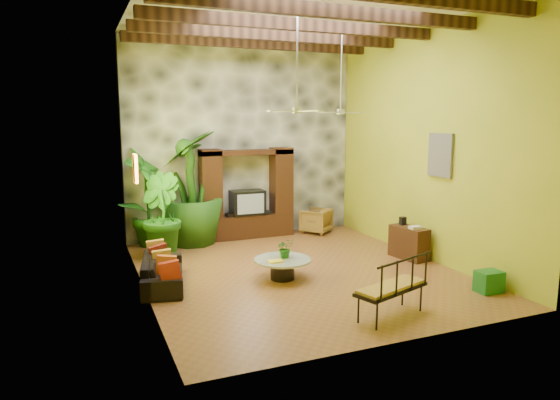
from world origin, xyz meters
name	(u,v)px	position (x,y,z in m)	size (l,w,h in m)	color
ground	(297,271)	(0.00, 0.00, 0.00)	(7.00, 7.00, 0.00)	brown
ceiling	(298,12)	(0.00, 0.00, 5.00)	(6.00, 7.00, 0.02)	silver
back_wall	(242,140)	(0.00, 3.50, 2.50)	(6.00, 0.02, 5.00)	#9AA726
left_wall	(139,151)	(-3.00, 0.00, 2.50)	(0.02, 7.00, 5.00)	#9AA726
right_wall	(424,144)	(3.00, 0.00, 2.50)	(0.02, 7.00, 5.00)	#9AA726
stone_accent_wall	(243,140)	(0.00, 3.44, 2.50)	(5.98, 0.10, 4.98)	#37393E
ceiling_beams	(298,25)	(0.00, 0.00, 4.78)	(5.95, 5.36, 0.22)	#3C2213
entertainment_center	(247,200)	(0.00, 3.14, 0.97)	(2.40, 0.55, 2.30)	#341A0E
ceiling_fan_front	(297,99)	(-0.20, -0.40, 3.40)	(1.28, 1.28, 1.86)	#B9BABE
ceiling_fan_back	(341,103)	(1.60, 1.20, 3.40)	(1.28, 1.28, 1.86)	#B9BABE
wall_art_mask	(135,169)	(-2.96, 1.00, 2.10)	(0.06, 0.32, 0.55)	gold
wall_art_painting	(440,155)	(2.96, -0.60, 2.30)	(0.06, 0.70, 0.90)	teal
sofa	(163,271)	(-2.65, 0.14, 0.27)	(1.82, 0.71, 0.53)	black
wicker_armchair	(316,221)	(1.87, 2.92, 0.33)	(0.70, 0.72, 0.66)	olive
tall_plant_a	(147,197)	(-2.50, 3.15, 1.20)	(1.27, 0.86, 2.41)	#1C5B18
tall_plant_b	(160,215)	(-2.37, 2.09, 0.94)	(1.04, 0.84, 1.89)	#20641A
tall_plant_c	(191,188)	(-1.48, 3.01, 1.38)	(1.55, 1.55, 2.77)	#235616
coffee_table	(282,266)	(-0.47, -0.36, 0.26)	(1.09, 1.09, 0.40)	black
centerpiece_plant	(285,248)	(-0.38, -0.29, 0.59)	(0.33, 0.29, 0.37)	#1E5716
yellow_tray	(276,261)	(-0.67, -0.51, 0.41)	(0.27, 0.19, 0.03)	yellow
iron_bench	(394,284)	(0.38, -2.78, 0.55)	(1.38, 0.88, 0.57)	black
side_console	(409,243)	(2.65, -0.09, 0.35)	(0.40, 0.88, 0.71)	#351B11
green_bin	(489,282)	(2.65, -2.42, 0.19)	(0.44, 0.33, 0.38)	#1D6F2F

